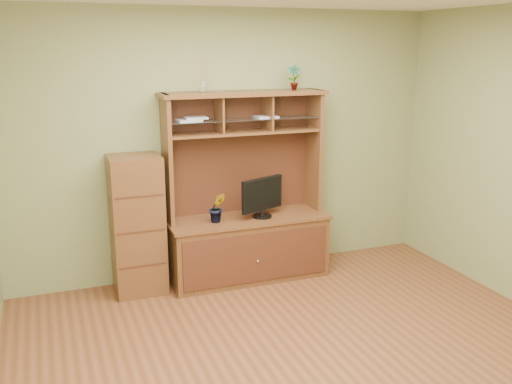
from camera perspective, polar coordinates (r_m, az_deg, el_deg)
room at (r=4.04m, az=5.98°, el=0.27°), size 4.54×4.04×2.74m
media_hutch at (r=5.84m, az=-0.93°, el=-3.64°), size 1.66×0.61×1.90m
monitor at (r=5.71m, az=0.63°, el=-0.47°), size 0.49×0.23×0.40m
orchid_plant at (r=5.58m, az=-3.89°, el=-1.56°), size 0.18×0.15×0.30m
top_plant at (r=5.83m, az=3.81°, el=11.38°), size 0.15×0.12×0.25m
reed_diffuser at (r=5.51m, az=-5.36°, el=11.09°), size 0.06×0.06×0.30m
magazines at (r=5.58m, az=-3.95°, el=7.36°), size 1.03×0.19×0.04m
side_cabinet at (r=5.57m, az=-11.78°, el=-3.24°), size 0.48×0.44×1.34m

